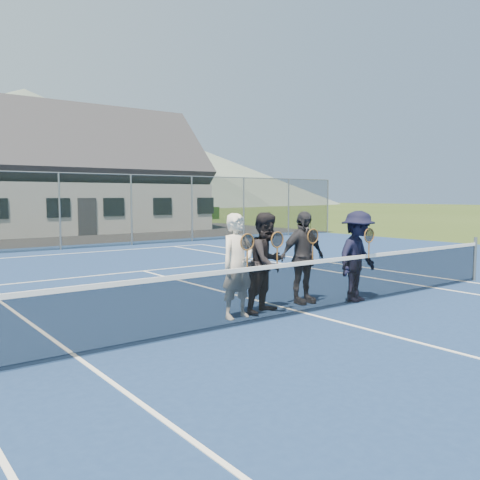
{
  "coord_description": "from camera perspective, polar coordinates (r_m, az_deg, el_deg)",
  "views": [
    {
      "loc": [
        -6.31,
        -6.38,
        2.12
      ],
      "look_at": [
        -0.33,
        1.5,
        1.25
      ],
      "focal_mm": 38.0,
      "sensor_mm": 36.0,
      "label": 1
    }
  ],
  "objects": [
    {
      "name": "player_a",
      "position": [
        8.66,
        -0.28,
        -2.93
      ],
      "size": [
        0.69,
        0.52,
        1.8
      ],
      "color": "silver",
      "rests_on": "court_surface"
    },
    {
      "name": "hill_centre",
      "position": [
        105.12,
        -22.87,
        9.46
      ],
      "size": [
        120.0,
        120.0,
        22.0
      ],
      "primitive_type": "cone",
      "color": "#526359",
      "rests_on": "ground"
    },
    {
      "name": "court_surface",
      "position": [
        9.22,
        7.36,
        -8.24
      ],
      "size": [
        30.0,
        30.0,
        0.02
      ],
      "primitive_type": "cube",
      "color": "navy",
      "rests_on": "ground"
    },
    {
      "name": "player_c",
      "position": [
        9.93,
        7.05,
        -1.94
      ],
      "size": [
        1.07,
        0.52,
        1.8
      ],
      "color": "#27282D",
      "rests_on": "court_surface"
    },
    {
      "name": "hill_east",
      "position": [
        118.58,
        -6.06,
        7.33
      ],
      "size": [
        90.0,
        90.0,
        14.0
      ],
      "primitive_type": "cone",
      "color": "#58695E",
      "rests_on": "ground"
    },
    {
      "name": "player_d",
      "position": [
        10.31,
        13.08,
        -1.79
      ],
      "size": [
        1.27,
        0.88,
        1.8
      ],
      "color": "black",
      "rests_on": "court_surface"
    },
    {
      "name": "clubhouse",
      "position": [
        32.14,
        -18.59,
        8.08
      ],
      "size": [
        15.6,
        8.2,
        7.7
      ],
      "color": "silver",
      "rests_on": "ground"
    },
    {
      "name": "tennis_net",
      "position": [
        9.11,
        7.4,
        -5.0
      ],
      "size": [
        11.68,
        0.08,
        1.1
      ],
      "color": "slate",
      "rests_on": "ground"
    },
    {
      "name": "player_b",
      "position": [
        9.11,
        3.07,
        -2.55
      ],
      "size": [
        1.02,
        0.88,
        1.8
      ],
      "color": "black",
      "rests_on": "court_surface"
    },
    {
      "name": "court_markings",
      "position": [
        9.22,
        7.37,
        -8.15
      ],
      "size": [
        11.03,
        23.83,
        0.01
      ],
      "color": "white",
      "rests_on": "court_surface"
    },
    {
      "name": "ground",
      "position": [
        27.21,
        -23.65,
        0.12
      ],
      "size": [
        220.0,
        220.0,
        0.0
      ],
      "primitive_type": "plane",
      "color": "#2F4117",
      "rests_on": "ground"
    },
    {
      "name": "tree_e",
      "position": [
        46.43,
        -5.55,
        9.52
      ],
      "size": [
        3.2,
        3.2,
        7.77
      ],
      "color": "#392314",
      "rests_on": "ground"
    },
    {
      "name": "perimeter_fence",
      "position": [
        20.87,
        -19.59,
        3.09
      ],
      "size": [
        30.07,
        0.07,
        3.02
      ],
      "color": "slate",
      "rests_on": "ground"
    },
    {
      "name": "tree_d",
      "position": [
        43.59,
        -12.38,
        9.72
      ],
      "size": [
        3.2,
        3.2,
        7.77
      ],
      "color": "#332012",
      "rests_on": "ground"
    }
  ]
}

